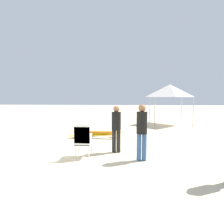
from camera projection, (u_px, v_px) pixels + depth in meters
ground at (59, 161)px, 5.55m from camera, size 80.00×80.00×0.00m
stacked_plastic_chairs at (83, 138)px, 5.75m from camera, size 0.48×0.48×1.11m
surfboard_pile at (95, 134)px, 8.73m from camera, size 2.72×0.88×0.32m
lifeguard_near_left at (116, 126)px, 6.35m from camera, size 0.32×0.32×1.64m
lifeguard_near_right at (142, 128)px, 5.51m from camera, size 0.32×0.32×1.72m
popup_canopy at (170, 91)px, 12.82m from camera, size 2.47×2.47×2.82m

